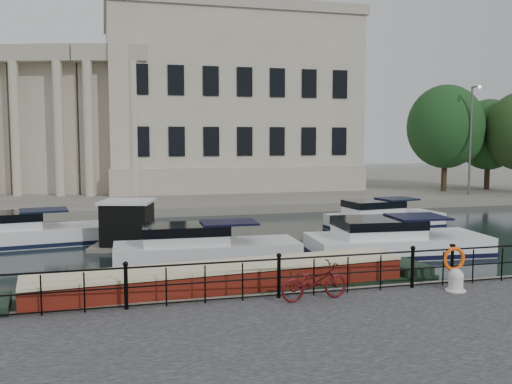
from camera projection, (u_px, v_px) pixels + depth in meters
ground_plane at (257, 295)px, 17.53m from camera, size 160.00×160.00×0.00m
far_bank at (152, 185)px, 55.01m from camera, size 120.00×42.00×0.55m
railing at (279, 274)px, 15.25m from camera, size 24.14×0.14×1.22m
civic_building at (144, 112)px, 49.98m from camera, size 53.55×31.84×16.85m
bicycle at (314, 281)px, 15.05m from camera, size 1.97×0.87×1.00m
mooring_bollard at (456, 281)px, 15.94m from camera, size 0.57×0.57×0.64m
life_ring_post at (454, 260)px, 16.63m from camera, size 0.72×0.19×1.18m
narrowboat at (223, 293)px, 16.42m from camera, size 13.77×3.14×1.51m
harbour_hut at (128, 226)px, 25.00m from camera, size 3.54×3.20×2.18m
cabin_cruisers at (261, 239)px, 25.17m from camera, size 24.82×9.63×1.99m
trees at (484, 133)px, 45.43m from camera, size 11.00×8.55×8.49m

